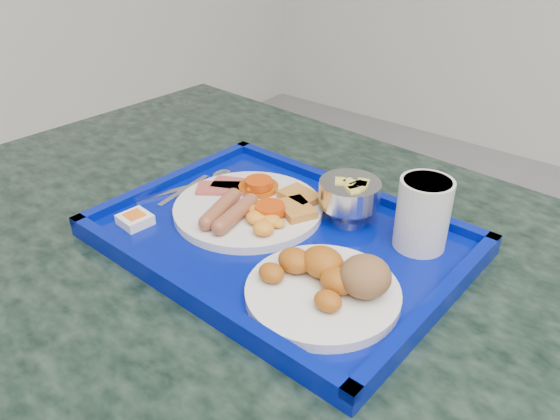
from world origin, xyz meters
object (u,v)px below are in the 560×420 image
table (267,344)px  bread_plate (329,283)px  juice_cup (423,212)px  fruit_bowl (350,194)px  tray (280,238)px  main_plate (252,207)px

table → bread_plate: bread_plate is taller
juice_cup → bread_plate: bearing=-101.6°
table → juice_cup: size_ratio=13.16×
fruit_bowl → juice_cup: (0.11, 0.00, 0.01)m
table → tray: bearing=23.7°
tray → juice_cup: size_ratio=5.09×
bread_plate → tray: bearing=152.3°
table → bread_plate: (0.15, -0.06, 0.24)m
bread_plate → fruit_bowl: (-0.08, 0.17, 0.02)m
table → juice_cup: juice_cup is taller
fruit_bowl → table: bearing=-123.8°
main_plate → bread_plate: (0.20, -0.09, 0.01)m
table → tray: (0.02, 0.01, 0.21)m
tray → main_plate: 0.07m
bread_plate → juice_cup: (0.03, 0.17, 0.03)m
main_plate → table: bearing=-28.8°
main_plate → juice_cup: juice_cup is taller
table → fruit_bowl: fruit_bowl is taller
table → bread_plate: 0.29m
table → main_plate: main_plate is taller
bread_plate → juice_cup: bearing=78.4°
tray → main_plate: (-0.07, 0.02, 0.02)m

